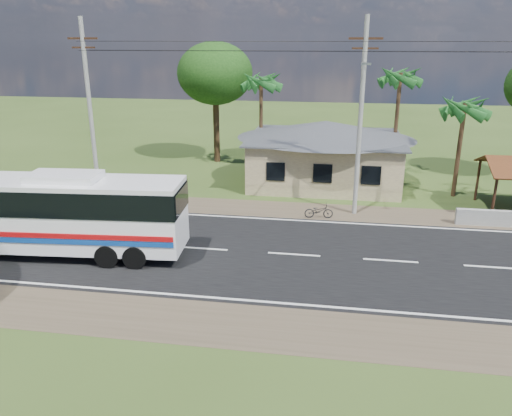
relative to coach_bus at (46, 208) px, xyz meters
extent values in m
plane|color=#314819|center=(11.49, 1.69, -2.30)|extent=(120.00, 120.00, 0.00)
cube|color=black|center=(11.49, 1.69, -2.29)|extent=(120.00, 10.00, 0.02)
cube|color=brown|center=(11.49, 8.19, -2.29)|extent=(120.00, 3.00, 0.01)
cube|color=brown|center=(11.49, -4.81, -2.29)|extent=(120.00, 3.00, 0.01)
cube|color=silver|center=(11.49, 6.39, -2.27)|extent=(120.00, 0.15, 0.01)
cube|color=silver|center=(11.49, -3.01, -2.27)|extent=(120.00, 0.15, 0.01)
cube|color=silver|center=(11.49, 1.69, -2.27)|extent=(120.00, 0.15, 0.01)
cube|color=#C6B484|center=(12.49, 14.69, -0.70)|extent=(10.00, 8.00, 3.20)
cube|color=#4C4F54|center=(12.49, 14.69, 0.95)|extent=(10.60, 8.60, 0.10)
pyramid|color=#4C4F54|center=(12.49, 14.69, 2.10)|extent=(12.40, 10.00, 1.20)
cube|color=black|center=(9.49, 10.67, -0.60)|extent=(1.20, 0.08, 1.20)
cube|color=black|center=(12.49, 10.67, -0.60)|extent=(1.20, 0.08, 1.20)
cube|color=black|center=(15.49, 10.67, -0.60)|extent=(1.20, 0.08, 1.20)
cylinder|color=#392114|center=(22.19, 8.39, -1.00)|extent=(0.16, 0.16, 2.60)
cylinder|color=#392114|center=(22.19, 11.99, -1.00)|extent=(0.16, 0.16, 2.60)
cylinder|color=#9E9E99|center=(-1.51, 8.19, 3.20)|extent=(0.26, 0.26, 11.00)
cube|color=#392114|center=(-1.51, 8.19, 7.50)|extent=(1.80, 0.12, 0.12)
cube|color=#392114|center=(-1.51, 8.19, 7.00)|extent=(1.40, 0.10, 0.10)
cylinder|color=#9E9E99|center=(14.49, 8.19, 3.20)|extent=(0.26, 0.26, 11.00)
cube|color=#392114|center=(14.49, 8.19, 7.50)|extent=(1.80, 0.12, 0.12)
cube|color=#392114|center=(14.49, 8.19, 7.00)|extent=(1.40, 0.10, 0.10)
cylinder|color=gray|center=(14.49, 7.19, 6.30)|extent=(0.08, 2.00, 0.08)
cube|color=gray|center=(14.49, 6.19, 6.30)|extent=(0.50, 0.18, 0.12)
cylinder|color=black|center=(6.49, 8.19, 7.30)|extent=(16.00, 0.02, 0.02)
cylinder|color=#47301E|center=(20.99, 12.69, 0.70)|extent=(0.28, 0.28, 6.00)
cylinder|color=#47301E|center=(17.49, 17.19, 1.45)|extent=(0.28, 0.28, 7.50)
cylinder|color=#47301E|center=(7.49, 17.69, 1.20)|extent=(0.28, 0.28, 7.00)
cylinder|color=#47301E|center=(3.49, 19.69, 0.68)|extent=(0.50, 0.50, 5.95)
ellipsoid|color=#16370F|center=(3.49, 19.69, 4.85)|extent=(6.00, 6.00, 4.92)
cube|color=white|center=(-0.01, 0.00, -0.21)|extent=(13.02, 3.64, 3.21)
cube|color=black|center=(-0.01, 0.00, 0.60)|extent=(13.08, 3.71, 1.18)
cube|color=#A90A0E|center=(0.10, -1.35, -0.80)|extent=(12.61, 1.00, 0.24)
cube|color=navy|center=(0.10, -1.35, -1.06)|extent=(12.61, 1.00, 0.24)
cube|color=white|center=(1.06, 0.08, 1.56)|extent=(3.33, 1.95, 0.32)
cylinder|color=black|center=(3.29, -0.98, -1.76)|extent=(1.10, 0.45, 1.07)
cylinder|color=black|center=(3.11, 1.47, -1.76)|extent=(1.10, 0.45, 1.07)
cylinder|color=black|center=(4.57, -0.89, -1.76)|extent=(1.10, 0.45, 1.07)
cylinder|color=black|center=(4.39, 1.57, -1.76)|extent=(1.10, 0.45, 1.07)
imported|color=black|center=(12.44, 7.05, -1.87)|extent=(1.67, 0.74, 0.85)
camera|label=1|loc=(13.13, -20.16, 7.55)|focal=35.00mm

